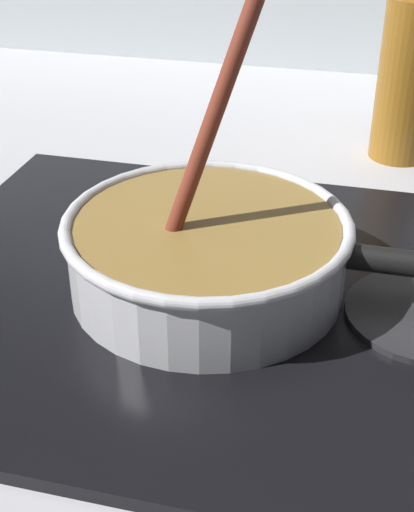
# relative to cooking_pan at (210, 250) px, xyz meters

# --- Properties ---
(ground) EXTENTS (2.40, 1.60, 0.04)m
(ground) POSITION_rel_cooking_pan_xyz_m (-0.06, -0.07, -0.07)
(ground) COLOR #B7B7BC
(hob_plate) EXTENTS (0.56, 0.48, 0.01)m
(hob_plate) POSITION_rel_cooking_pan_xyz_m (-0.00, -0.00, -0.04)
(hob_plate) COLOR black
(hob_plate) RESTS_ON ground
(burner_ring) EXTENTS (0.20, 0.20, 0.01)m
(burner_ring) POSITION_rel_cooking_pan_xyz_m (-0.00, -0.00, -0.03)
(burner_ring) COLOR #592D0C
(burner_ring) RESTS_ON hob_plate
(cooking_pan) EXTENTS (0.42, 0.25, 0.32)m
(cooking_pan) POSITION_rel_cooking_pan_xyz_m (0.00, 0.00, 0.00)
(cooking_pan) COLOR silver
(cooking_pan) RESTS_ON hob_plate
(oil_bottle) EXTENTS (0.07, 0.07, 0.26)m
(oil_bottle) POSITION_rel_cooking_pan_xyz_m (0.16, 0.37, 0.06)
(oil_bottle) COLOR #8C5919
(oil_bottle) RESTS_ON ground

